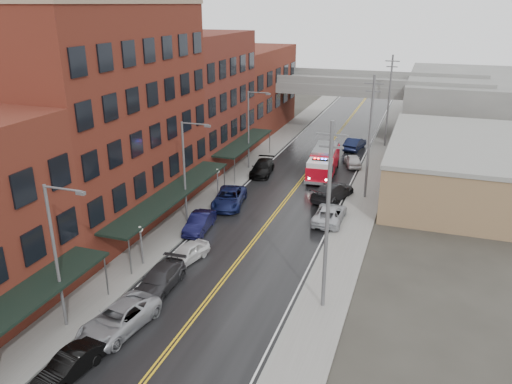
% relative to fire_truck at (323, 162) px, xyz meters
% --- Properties ---
extents(road, '(11.00, 160.00, 0.02)m').
position_rel_fire_truck_xyz_m(road, '(-1.87, -10.34, -1.63)').
color(road, black).
rests_on(road, ground).
extents(sidewalk_left, '(3.00, 160.00, 0.15)m').
position_rel_fire_truck_xyz_m(sidewalk_left, '(-9.17, -10.34, -1.56)').
color(sidewalk_left, slate).
rests_on(sidewalk_left, ground).
extents(sidewalk_right, '(3.00, 160.00, 0.15)m').
position_rel_fire_truck_xyz_m(sidewalk_right, '(5.43, -10.34, -1.56)').
color(sidewalk_right, slate).
rests_on(sidewalk_right, ground).
extents(curb_left, '(0.30, 160.00, 0.15)m').
position_rel_fire_truck_xyz_m(curb_left, '(-7.52, -10.34, -1.56)').
color(curb_left, gray).
rests_on(curb_left, ground).
extents(curb_right, '(0.30, 160.00, 0.15)m').
position_rel_fire_truck_xyz_m(curb_right, '(3.78, -10.34, -1.56)').
color(curb_right, gray).
rests_on(curb_right, ground).
extents(brick_building_b, '(9.00, 20.00, 18.00)m').
position_rel_fire_truck_xyz_m(brick_building_b, '(-15.17, -17.34, 7.36)').
color(brick_building_b, '#5E2819').
rests_on(brick_building_b, ground).
extents(brick_building_c, '(9.00, 15.00, 15.00)m').
position_rel_fire_truck_xyz_m(brick_building_c, '(-15.17, 0.16, 5.86)').
color(brick_building_c, '#5E251C').
rests_on(brick_building_c, ground).
extents(brick_building_far, '(9.00, 20.00, 12.00)m').
position_rel_fire_truck_xyz_m(brick_building_far, '(-15.17, 17.66, 4.36)').
color(brick_building_far, '#5E2918').
rests_on(brick_building_far, ground).
extents(tan_building, '(14.00, 22.00, 5.00)m').
position_rel_fire_truck_xyz_m(tan_building, '(14.13, -0.34, 0.86)').
color(tan_building, '#92744E').
rests_on(tan_building, ground).
extents(right_far_block, '(18.00, 30.00, 8.00)m').
position_rel_fire_truck_xyz_m(right_far_block, '(16.13, 29.66, 2.36)').
color(right_far_block, slate).
rests_on(right_far_block, ground).
extents(awning_1, '(2.60, 18.00, 3.09)m').
position_rel_fire_truck_xyz_m(awning_1, '(-9.36, -17.34, 1.35)').
color(awning_1, black).
rests_on(awning_1, ground).
extents(awning_2, '(2.60, 13.00, 3.09)m').
position_rel_fire_truck_xyz_m(awning_2, '(-9.36, 0.16, 1.35)').
color(awning_2, black).
rests_on(awning_2, ground).
extents(globe_lamp_1, '(0.44, 0.44, 3.12)m').
position_rel_fire_truck_xyz_m(globe_lamp_1, '(-8.27, -24.34, 0.68)').
color(globe_lamp_1, '#59595B').
rests_on(globe_lamp_1, ground).
extents(globe_lamp_2, '(0.44, 0.44, 3.12)m').
position_rel_fire_truck_xyz_m(globe_lamp_2, '(-8.27, -10.34, 0.68)').
color(globe_lamp_2, '#59595B').
rests_on(globe_lamp_2, ground).
extents(street_lamp_0, '(2.64, 0.22, 9.00)m').
position_rel_fire_truck_xyz_m(street_lamp_0, '(-8.42, -32.34, 3.55)').
color(street_lamp_0, '#59595B').
rests_on(street_lamp_0, ground).
extents(street_lamp_1, '(2.64, 0.22, 9.00)m').
position_rel_fire_truck_xyz_m(street_lamp_1, '(-8.42, -16.34, 3.55)').
color(street_lamp_1, '#59595B').
rests_on(street_lamp_1, ground).
extents(street_lamp_2, '(2.64, 0.22, 9.00)m').
position_rel_fire_truck_xyz_m(street_lamp_2, '(-8.42, -0.34, 3.55)').
color(street_lamp_2, '#59595B').
rests_on(street_lamp_2, ground).
extents(utility_pole_0, '(1.80, 0.24, 12.00)m').
position_rel_fire_truck_xyz_m(utility_pole_0, '(5.33, -25.34, 4.67)').
color(utility_pole_0, '#59595B').
rests_on(utility_pole_0, ground).
extents(utility_pole_1, '(1.80, 0.24, 12.00)m').
position_rel_fire_truck_xyz_m(utility_pole_1, '(5.33, -5.34, 4.67)').
color(utility_pole_1, '#59595B').
rests_on(utility_pole_1, ground).
extents(utility_pole_2, '(1.80, 0.24, 12.00)m').
position_rel_fire_truck_xyz_m(utility_pole_2, '(5.33, 14.66, 4.67)').
color(utility_pole_2, '#59595B').
rests_on(utility_pole_2, ground).
extents(overpass, '(40.00, 10.00, 7.50)m').
position_rel_fire_truck_xyz_m(overpass, '(-1.87, 21.66, 4.35)').
color(overpass, slate).
rests_on(overpass, ground).
extents(fire_truck, '(3.75, 8.43, 3.02)m').
position_rel_fire_truck_xyz_m(fire_truck, '(0.00, 0.00, 0.00)').
color(fire_truck, '#B80818').
rests_on(fire_truck, ground).
extents(parked_car_left_1, '(1.89, 4.15, 1.32)m').
position_rel_fire_truck_xyz_m(parked_car_left_1, '(-5.66, -35.76, -0.98)').
color(parked_car_left_1, black).
rests_on(parked_car_left_1, ground).
extents(parked_car_left_2, '(3.29, 5.80, 1.53)m').
position_rel_fire_truck_xyz_m(parked_car_left_2, '(-5.47, -31.60, -0.87)').
color(parked_car_left_2, '#929499').
rests_on(parked_car_left_2, ground).
extents(parked_car_left_3, '(2.19, 5.05, 1.45)m').
position_rel_fire_truck_xyz_m(parked_car_left_3, '(-5.47, -26.74, -0.91)').
color(parked_car_left_3, '#2A292C').
rests_on(parked_car_left_3, ground).
extents(parked_car_left_4, '(2.50, 4.21, 1.34)m').
position_rel_fire_truck_xyz_m(parked_car_left_4, '(-5.47, -22.67, -0.96)').
color(parked_car_left_4, silver).
rests_on(parked_car_left_4, ground).
extents(parked_car_left_5, '(1.98, 4.64, 1.49)m').
position_rel_fire_truck_xyz_m(parked_car_left_5, '(-6.87, -17.54, -0.89)').
color(parked_car_left_5, black).
rests_on(parked_car_left_5, ground).
extents(parked_car_left_6, '(3.61, 6.08, 1.58)m').
position_rel_fire_truck_xyz_m(parked_car_left_6, '(-6.60, -11.54, -0.84)').
color(parked_car_left_6, '#131B49').
rests_on(parked_car_left_6, ground).
extents(parked_car_left_7, '(2.77, 5.50, 1.53)m').
position_rel_fire_truck_xyz_m(parked_car_left_7, '(-6.58, -1.63, -0.87)').
color(parked_car_left_7, black).
rests_on(parked_car_left_7, ground).
extents(parked_car_right_0, '(2.48, 5.32, 1.47)m').
position_rel_fire_truck_xyz_m(parked_car_right_0, '(3.13, -12.14, -0.90)').
color(parked_car_right_0, '#B3B6BB').
rests_on(parked_car_right_0, ground).
extents(parked_car_right_1, '(3.98, 6.22, 1.68)m').
position_rel_fire_truck_xyz_m(parked_car_right_1, '(2.35, -6.69, -0.80)').
color(parked_car_right_1, black).
rests_on(parked_car_right_1, ground).
extents(parked_car_right_2, '(2.83, 4.54, 1.44)m').
position_rel_fire_truck_xyz_m(parked_car_right_2, '(2.59, 4.61, -0.92)').
color(parked_car_right_2, '#BEBEBE').
rests_on(parked_car_right_2, ground).
extents(parked_car_right_3, '(2.46, 5.19, 1.64)m').
position_rel_fire_truck_xyz_m(parked_car_right_3, '(1.73, 11.86, -0.81)').
color(parked_car_right_3, black).
rests_on(parked_car_right_3, ground).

